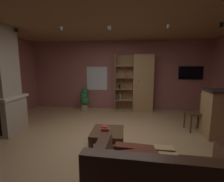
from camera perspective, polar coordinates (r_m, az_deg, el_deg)
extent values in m
cube|color=tan|center=(3.69, -0.69, -17.47)|extent=(6.55, 5.61, 0.02)
cube|color=#9E5B56|center=(6.14, 2.42, 5.45)|extent=(6.67, 0.06, 2.53)
cube|color=#8E6B47|center=(3.43, -0.78, 24.23)|extent=(6.55, 5.61, 0.02)
cube|color=white|center=(6.23, -5.31, 4.42)|extent=(0.78, 0.01, 0.87)
cube|color=tan|center=(4.85, -34.46, -7.08)|extent=(0.92, 0.74, 0.85)
cube|color=#A87F51|center=(5.89, 10.80, 2.66)|extent=(0.70, 0.38, 2.01)
cube|color=#A87F51|center=(6.05, 4.31, 2.95)|extent=(0.64, 0.02, 2.01)
cube|color=#A87F51|center=(5.89, 1.21, 2.81)|extent=(0.02, 0.38, 2.01)
sphere|color=black|center=(5.67, 9.23, 3.48)|extent=(0.04, 0.04, 0.04)
cube|color=#A87F51|center=(6.06, 4.14, -6.64)|extent=(0.64, 0.38, 0.02)
cube|color=#A87F51|center=(5.97, 4.18, -3.01)|extent=(0.64, 0.38, 0.02)
cube|color=#A87F51|center=(5.90, 4.23, 0.83)|extent=(0.64, 0.38, 0.02)
cube|color=#A87F51|center=(5.86, 4.27, 4.73)|extent=(0.64, 0.38, 0.02)
cube|color=#A87F51|center=(5.84, 4.32, 8.67)|extent=(0.64, 0.38, 0.02)
cube|color=beige|center=(5.84, 2.71, 1.72)|extent=(0.04, 0.23, 0.17)
cube|color=#387247|center=(5.84, 2.71, 1.77)|extent=(0.04, 0.23, 0.19)
cube|color=brown|center=(5.83, 3.45, 1.73)|extent=(0.03, 0.23, 0.18)
cube|color=gold|center=(5.90, 2.96, -2.06)|extent=(0.04, 0.23, 0.20)
cube|color=#2D4C8C|center=(5.91, 2.01, -2.15)|extent=(0.04, 0.23, 0.18)
cube|color=#B22D2D|center=(5.79, 4.61, 5.59)|extent=(0.05, 0.23, 0.16)
sphere|color=beige|center=(5.85, 4.11, 5.22)|extent=(0.10, 0.10, 0.10)
cube|color=#4C2D1E|center=(1.71, 20.55, -27.55)|extent=(1.66, 0.24, 0.42)
cube|color=#4C2D1E|center=(2.21, -4.34, -26.91)|extent=(0.20, 0.93, 0.67)
cube|color=tan|center=(1.96, 14.61, -24.54)|extent=(0.48, 0.21, 0.34)
cube|color=brown|center=(1.90, 9.43, -26.03)|extent=(0.40, 0.24, 0.43)
cube|color=brown|center=(2.03, 7.66, -23.57)|extent=(0.45, 0.20, 0.41)
cube|color=tan|center=(2.07, 14.98, -23.67)|extent=(0.39, 0.19, 0.42)
cube|color=#4C331E|center=(3.21, -1.61, -14.09)|extent=(0.60, 0.65, 0.05)
cube|color=#4C331E|center=(3.24, -1.60, -15.15)|extent=(0.54, 0.59, 0.08)
cube|color=#4C331E|center=(3.09, -7.41, -19.28)|extent=(0.07, 0.07, 0.35)
cube|color=#4C331E|center=(3.02, 2.84, -19.90)|extent=(0.07, 0.07, 0.35)
cube|color=#4C331E|center=(3.59, -5.22, -15.05)|extent=(0.07, 0.07, 0.35)
cube|color=#4C331E|center=(3.53, 3.39, -15.45)|extent=(0.07, 0.07, 0.35)
cube|color=gold|center=(3.23, -1.87, -13.24)|extent=(0.11, 0.09, 0.02)
cube|color=#B22D2D|center=(3.18, -2.50, -13.10)|extent=(0.14, 0.11, 0.03)
cube|color=#B22D2D|center=(3.22, -2.57, -12.37)|extent=(0.12, 0.11, 0.02)
cube|color=#4C331E|center=(4.61, 27.18, -6.81)|extent=(0.46, 0.46, 0.04)
cube|color=#4C331E|center=(4.65, 29.48, -3.82)|extent=(0.08, 0.40, 0.44)
cylinder|color=#4C331E|center=(4.75, 24.04, -9.03)|extent=(0.04, 0.04, 0.46)
cylinder|color=#4C331E|center=(4.44, 25.94, -10.39)|extent=(0.04, 0.04, 0.46)
cylinder|color=#4C331E|center=(4.91, 27.92, -8.74)|extent=(0.04, 0.04, 0.46)
cylinder|color=#4C331E|center=(4.61, 30.03, -10.01)|extent=(0.04, 0.04, 0.46)
cylinder|color=#9E896B|center=(6.06, -9.61, -5.75)|extent=(0.28, 0.28, 0.23)
sphere|color=#235B2D|center=(5.97, -9.48, -3.54)|extent=(0.33, 0.33, 0.33)
sphere|color=#235B2D|center=(5.99, -9.82, -1.83)|extent=(0.31, 0.31, 0.31)
sphere|color=#235B2D|center=(5.97, -9.41, -0.34)|extent=(0.27, 0.27, 0.27)
cube|color=black|center=(6.44, 25.82, 5.75)|extent=(0.83, 0.05, 0.47)
cube|color=black|center=(6.41, 25.90, 5.73)|extent=(0.79, 0.01, 0.43)
cylinder|color=black|center=(4.68, -30.42, 17.91)|extent=(0.07, 0.07, 0.09)
cylinder|color=black|center=(4.12, -17.51, 20.08)|extent=(0.07, 0.07, 0.09)
cylinder|color=black|center=(3.87, -0.93, 21.23)|extent=(0.07, 0.07, 0.09)
cylinder|color=black|center=(3.94, 19.22, 20.56)|extent=(0.07, 0.07, 0.09)
cylinder|color=black|center=(4.24, 33.98, 18.68)|extent=(0.07, 0.07, 0.09)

